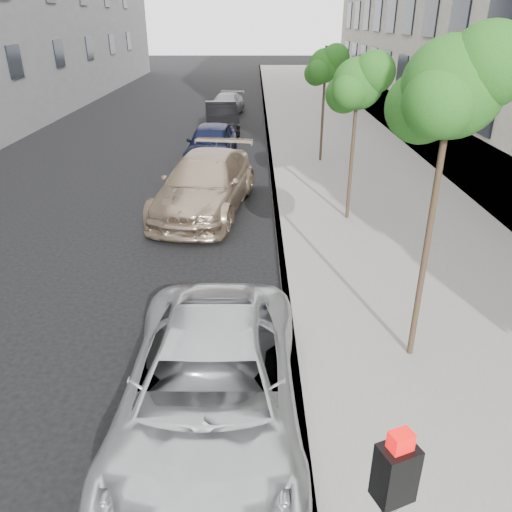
{
  "coord_description": "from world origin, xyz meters",
  "views": [
    {
      "loc": [
        0.51,
        -5.57,
        5.38
      ],
      "look_at": [
        0.54,
        2.55,
        1.5
      ],
      "focal_mm": 35.0,
      "sensor_mm": 36.0,
      "label": 1
    }
  ],
  "objects_px": {
    "minivan": "(211,390)",
    "suv": "(205,184)",
    "tree_mid": "(359,84)",
    "sedan_black": "(221,118)",
    "tree_far": "(326,66)",
    "sedan_rear": "(226,105)",
    "sedan_blue": "(211,143)",
    "tree_near": "(454,88)"
  },
  "relations": [
    {
      "from": "tree_near",
      "to": "suv",
      "type": "relative_size",
      "value": 0.91
    },
    {
      "from": "sedan_blue",
      "to": "sedan_black",
      "type": "bearing_deg",
      "value": 93.05
    },
    {
      "from": "tree_near",
      "to": "minivan",
      "type": "bearing_deg",
      "value": -153.53
    },
    {
      "from": "suv",
      "to": "sedan_rear",
      "type": "distance_m",
      "value": 16.69
    },
    {
      "from": "tree_mid",
      "to": "minivan",
      "type": "bearing_deg",
      "value": -112.19
    },
    {
      "from": "tree_mid",
      "to": "sedan_blue",
      "type": "xyz_separation_m",
      "value": [
        -4.47,
        6.77,
        -3.08
      ]
    },
    {
      "from": "sedan_black",
      "to": "sedan_rear",
      "type": "distance_m",
      "value": 5.01
    },
    {
      "from": "tree_near",
      "to": "tree_far",
      "type": "distance_m",
      "value": 13.02
    },
    {
      "from": "tree_far",
      "to": "suv",
      "type": "xyz_separation_m",
      "value": [
        -4.21,
        -5.49,
        -2.92
      ]
    },
    {
      "from": "tree_mid",
      "to": "sedan_rear",
      "type": "distance_m",
      "value": 18.52
    },
    {
      "from": "tree_mid",
      "to": "tree_far",
      "type": "height_order",
      "value": "tree_mid"
    },
    {
      "from": "sedan_rear",
      "to": "tree_far",
      "type": "bearing_deg",
      "value": -59.47
    },
    {
      "from": "sedan_black",
      "to": "tree_far",
      "type": "bearing_deg",
      "value": -60.9
    },
    {
      "from": "minivan",
      "to": "suv",
      "type": "height_order",
      "value": "suv"
    },
    {
      "from": "sedan_rear",
      "to": "sedan_blue",
      "type": "bearing_deg",
      "value": -81.28
    },
    {
      "from": "tree_near",
      "to": "sedan_black",
      "type": "xyz_separation_m",
      "value": [
        -4.41,
        19.19,
        -3.78
      ]
    },
    {
      "from": "tree_far",
      "to": "sedan_rear",
      "type": "relative_size",
      "value": 1.03
    },
    {
      "from": "minivan",
      "to": "sedan_blue",
      "type": "bearing_deg",
      "value": 94.75
    },
    {
      "from": "suv",
      "to": "sedan_black",
      "type": "bearing_deg",
      "value": 100.38
    },
    {
      "from": "tree_mid",
      "to": "tree_far",
      "type": "xyz_separation_m",
      "value": [
        -0.0,
        6.5,
        -0.09
      ]
    },
    {
      "from": "sedan_blue",
      "to": "sedan_rear",
      "type": "distance_m",
      "value": 10.93
    },
    {
      "from": "tree_mid",
      "to": "suv",
      "type": "xyz_separation_m",
      "value": [
        -4.21,
        1.01,
        -3.01
      ]
    },
    {
      "from": "minivan",
      "to": "sedan_black",
      "type": "bearing_deg",
      "value": 93.34
    },
    {
      "from": "sedan_blue",
      "to": "sedan_rear",
      "type": "height_order",
      "value": "sedan_blue"
    },
    {
      "from": "sedan_blue",
      "to": "minivan",
      "type": "bearing_deg",
      "value": -81.97
    },
    {
      "from": "tree_far",
      "to": "suv",
      "type": "height_order",
      "value": "tree_far"
    },
    {
      "from": "sedan_black",
      "to": "sedan_rear",
      "type": "bearing_deg",
      "value": 83.8
    },
    {
      "from": "tree_mid",
      "to": "sedan_black",
      "type": "bearing_deg",
      "value": 109.17
    },
    {
      "from": "minivan",
      "to": "suv",
      "type": "distance_m",
      "value": 9.21
    },
    {
      "from": "tree_mid",
      "to": "minivan",
      "type": "relative_size",
      "value": 0.85
    },
    {
      "from": "tree_far",
      "to": "sedan_rear",
      "type": "bearing_deg",
      "value": 111.57
    },
    {
      "from": "suv",
      "to": "sedan_black",
      "type": "height_order",
      "value": "suv"
    },
    {
      "from": "tree_far",
      "to": "sedan_black",
      "type": "height_order",
      "value": "tree_far"
    },
    {
      "from": "tree_mid",
      "to": "suv",
      "type": "relative_size",
      "value": 0.78
    },
    {
      "from": "sedan_black",
      "to": "sedan_rear",
      "type": "xyz_separation_m",
      "value": [
        -0.01,
        5.01,
        -0.12
      ]
    },
    {
      "from": "tree_near",
      "to": "minivan",
      "type": "xyz_separation_m",
      "value": [
        -3.33,
        -1.66,
        -3.79
      ]
    },
    {
      "from": "tree_near",
      "to": "sedan_blue",
      "type": "xyz_separation_m",
      "value": [
        -4.47,
        13.27,
        -3.76
      ]
    },
    {
      "from": "suv",
      "to": "minivan",
      "type": "bearing_deg",
      "value": -75.14
    },
    {
      "from": "tree_far",
      "to": "sedan_black",
      "type": "xyz_separation_m",
      "value": [
        -4.41,
        6.19,
        -3.02
      ]
    },
    {
      "from": "tree_near",
      "to": "sedan_black",
      "type": "bearing_deg",
      "value": 102.94
    },
    {
      "from": "tree_mid",
      "to": "suv",
      "type": "distance_m",
      "value": 5.27
    },
    {
      "from": "minivan",
      "to": "suv",
      "type": "bearing_deg",
      "value": 95.85
    }
  ]
}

